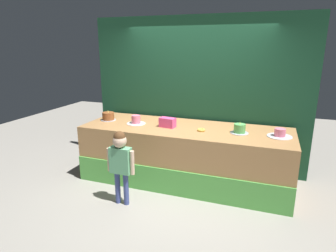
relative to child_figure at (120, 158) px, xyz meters
name	(u,v)px	position (x,y,z in m)	size (l,w,h in m)	color
ground_plane	(174,195)	(0.62, 0.46, -0.69)	(12.00, 12.00, 0.00)	gray
stage_platform	(185,154)	(0.62, 1.02, -0.24)	(3.31, 1.15, 0.91)	#B27F4C
curtain_backdrop	(197,95)	(0.62, 1.69, 0.64)	(3.85, 0.08, 2.67)	#19472D
child_figure	(120,158)	(0.00, 0.00, 0.00)	(0.41, 0.19, 1.07)	#3F4C8C
pink_box	(167,122)	(0.34, 0.96, 0.29)	(0.25, 0.14, 0.15)	#F44C8F
donut	(201,130)	(0.90, 0.92, 0.24)	(0.12, 0.12, 0.04)	#F2BF4C
cake_far_left	(108,116)	(-0.79, 1.02, 0.29)	(0.26, 0.26, 0.18)	silver
cake_center_left	(136,120)	(-0.23, 0.96, 0.28)	(0.31, 0.31, 0.15)	white
cake_center_right	(240,129)	(1.46, 1.00, 0.28)	(0.27, 0.27, 0.18)	silver
cake_far_right	(280,134)	(2.03, 1.02, 0.26)	(0.35, 0.35, 0.12)	silver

